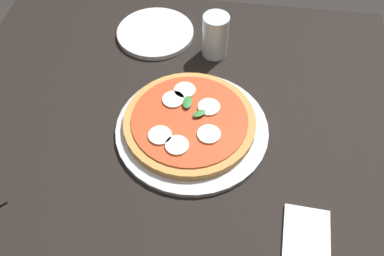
# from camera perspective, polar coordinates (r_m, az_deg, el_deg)

# --- Properties ---
(dining_table) EXTENTS (1.20, 1.11, 0.71)m
(dining_table) POSITION_cam_1_polar(r_m,az_deg,el_deg) (1.00, -3.72, -7.31)
(dining_table) COLOR black
(dining_table) RESTS_ON ground_plane
(serving_tray) EXTENTS (0.35, 0.35, 0.01)m
(serving_tray) POSITION_cam_1_polar(r_m,az_deg,el_deg) (0.96, -0.00, -0.15)
(serving_tray) COLOR silver
(serving_tray) RESTS_ON dining_table
(pizza) EXTENTS (0.31, 0.31, 0.03)m
(pizza) POSITION_cam_1_polar(r_m,az_deg,el_deg) (0.96, -0.36, 0.93)
(pizza) COLOR tan
(pizza) RESTS_ON serving_tray
(plate_white) EXTENTS (0.22, 0.22, 0.01)m
(plate_white) POSITION_cam_1_polar(r_m,az_deg,el_deg) (1.21, -5.04, 12.87)
(plate_white) COLOR white
(plate_white) RESTS_ON dining_table
(napkin) EXTENTS (0.13, 0.10, 0.01)m
(napkin) POSITION_cam_1_polar(r_m,az_deg,el_deg) (0.86, 15.40, -14.32)
(napkin) COLOR white
(napkin) RESTS_ON dining_table
(glass_cup) EXTENTS (0.07, 0.07, 0.12)m
(glass_cup) POSITION_cam_1_polar(r_m,az_deg,el_deg) (1.12, 3.22, 12.51)
(glass_cup) COLOR silver
(glass_cup) RESTS_ON dining_table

